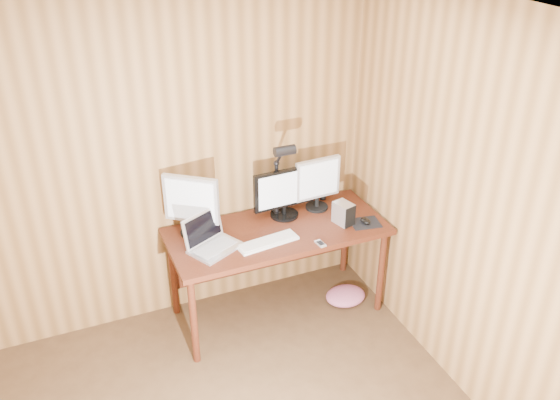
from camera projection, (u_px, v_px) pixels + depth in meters
room_shell at (221, 361)px, 2.46m from camera, size 4.00×4.00×4.00m
desk at (274, 238)px, 4.45m from camera, size 1.60×0.70×0.75m
monitor_center at (284, 193)px, 4.41m from camera, size 0.49×0.21×0.39m
monitor_left at (191, 204)px, 4.16m from camera, size 0.34×0.27×0.46m
monitor_right at (318, 182)px, 4.50m from camera, size 0.37×0.17×0.42m
laptop at (210, 239)px, 4.10m from camera, size 0.42×0.39×0.24m
keyboard at (268, 242)px, 4.16m from camera, size 0.45×0.19×0.02m
mousepad at (365, 223)px, 4.41m from camera, size 0.24×0.21×0.00m
mouse at (365, 221)px, 4.40m from camera, size 0.07×0.11×0.04m
hard_drive at (344, 213)px, 4.37m from camera, size 0.14×0.17×0.17m
phone at (320, 244)px, 4.15m from camera, size 0.06×0.10×0.01m
speaker at (323, 193)px, 4.71m from camera, size 0.05×0.05×0.11m
desk_lamp at (281, 170)px, 4.27m from camera, size 0.15×0.22×0.66m
fabric_pile at (345, 296)px, 4.77m from camera, size 0.35×0.30×0.10m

